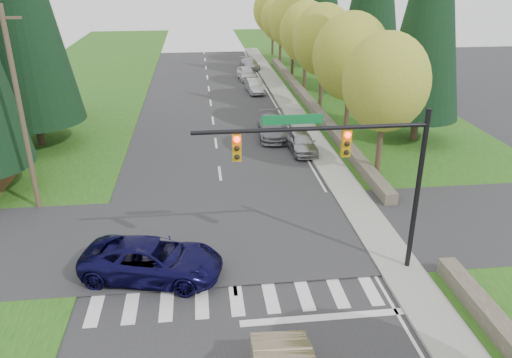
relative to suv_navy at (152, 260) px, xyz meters
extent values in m
cube|color=#1F5015|center=(16.19, 14.90, -0.75)|extent=(14.00, 110.00, 0.06)
cube|color=#1F5015|center=(-9.81, 14.90, -0.75)|extent=(14.00, 110.00, 0.06)
cube|color=#28282B|center=(3.19, 2.90, -0.78)|extent=(120.00, 8.00, 0.10)
cube|color=gray|center=(10.09, 16.90, -0.71)|extent=(1.80, 80.00, 0.13)
cube|color=gray|center=(9.24, 16.90, -0.71)|extent=(0.20, 80.00, 0.13)
cube|color=#4C4438|center=(11.79, 24.90, -0.43)|extent=(0.70, 40.00, 0.70)
cylinder|color=black|center=(10.39, -0.60, 2.62)|extent=(0.20, 0.20, 6.80)
cylinder|color=black|center=(6.09, -0.60, 5.42)|extent=(8.60, 0.16, 0.16)
cube|color=#0C662D|center=(5.39, -0.55, 5.77)|extent=(2.20, 0.04, 0.35)
cube|color=#BF8C0C|center=(7.39, -0.60, 4.82)|extent=(0.32, 0.24, 1.00)
sphere|color=#FF0C05|center=(7.39, -0.74, 5.17)|extent=(0.22, 0.22, 0.22)
cube|color=#BF8C0C|center=(3.39, -0.60, 4.82)|extent=(0.32, 0.24, 1.00)
sphere|color=#FF0C05|center=(3.39, -0.74, 5.17)|extent=(0.22, 0.22, 0.22)
cylinder|color=#473828|center=(-6.31, 6.90, 4.22)|extent=(0.24, 0.24, 10.00)
cube|color=#473828|center=(-6.31, 6.90, 8.62)|extent=(1.60, 0.10, 0.12)
cylinder|color=#38281C|center=(12.39, 8.90, 1.60)|extent=(0.32, 0.32, 4.76)
ellipsoid|color=olive|center=(12.39, 8.90, 4.83)|extent=(4.80, 4.80, 5.52)
cylinder|color=#38281C|center=(12.49, 15.90, 1.69)|extent=(0.32, 0.32, 4.93)
ellipsoid|color=olive|center=(12.49, 15.90, 5.03)|extent=(5.20, 5.20, 5.98)
cylinder|color=#38281C|center=(12.29, 22.90, 1.74)|extent=(0.32, 0.32, 5.04)
ellipsoid|color=olive|center=(12.29, 22.90, 5.16)|extent=(5.00, 5.00, 5.75)
cylinder|color=#38281C|center=(12.39, 29.90, 1.63)|extent=(0.32, 0.32, 4.82)
ellipsoid|color=olive|center=(12.39, 29.90, 4.90)|extent=(5.00, 5.00, 5.75)
cylinder|color=#38281C|center=(12.49, 36.90, 1.80)|extent=(0.32, 0.32, 5.15)
ellipsoid|color=olive|center=(12.49, 36.90, 5.30)|extent=(5.40, 5.40, 6.21)
cylinder|color=#38281C|center=(12.29, 43.90, 1.58)|extent=(0.32, 0.32, 4.70)
ellipsoid|color=olive|center=(12.29, 43.90, 4.77)|extent=(4.80, 4.80, 5.52)
cylinder|color=#38281C|center=(12.39, 50.90, 1.72)|extent=(0.32, 0.32, 4.98)
ellipsoid|color=olive|center=(12.39, 50.90, 5.10)|extent=(5.20, 5.20, 5.98)
cylinder|color=#38281C|center=(-8.81, 16.90, 0.22)|extent=(0.50, 0.50, 2.00)
cylinder|color=#38281C|center=(-10.81, 22.90, 0.22)|extent=(0.50, 0.50, 2.00)
cylinder|color=#38281C|center=(17.19, 14.90, 0.22)|extent=(0.50, 0.50, 2.00)
cylinder|color=#38281C|center=(18.19, 28.90, 0.22)|extent=(0.50, 0.50, 2.00)
cylinder|color=#38281C|center=(17.19, 42.90, 0.22)|extent=(0.50, 0.50, 2.00)
imported|color=#0C0A35|center=(0.00, 0.00, 0.00)|extent=(6.03, 3.82, 1.55)
imported|color=#A4A4A8|center=(8.79, 13.53, -0.09)|extent=(1.79, 4.08, 1.37)
imported|color=slate|center=(7.39, 16.90, -0.03)|extent=(2.43, 5.25, 1.49)
imported|color=#A9A9AE|center=(7.59, 30.32, -0.13)|extent=(1.66, 4.03, 1.30)
imported|color=silver|center=(7.39, 36.12, -0.06)|extent=(2.05, 4.33, 1.43)
imported|color=#AAAAAF|center=(8.38, 41.98, -0.16)|extent=(2.26, 4.40, 1.22)
camera|label=1|loc=(2.12, -17.27, 10.87)|focal=35.00mm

